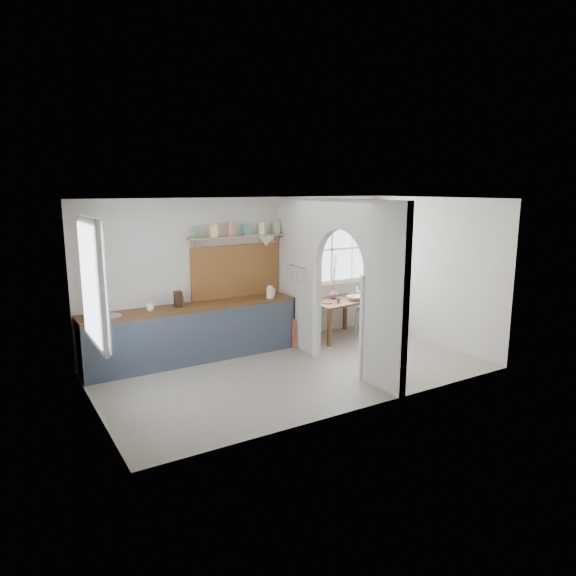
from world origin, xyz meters
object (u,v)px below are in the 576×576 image
vase (334,293)px  kettle (270,292)px  chair_left (300,318)px  dining_table (338,319)px  chair_right (369,309)px

vase → kettle: bearing=-175.8°
chair_left → dining_table: bearing=82.2°
chair_left → chair_right: bearing=85.7°
dining_table → vase: (0.04, 0.18, 0.45)m
chair_left → kettle: (-0.61, 0.01, 0.54)m
dining_table → vase: size_ratio=5.93×
dining_table → chair_left: 0.80m
dining_table → chair_right: chair_right is taller
chair_left → chair_right: (1.58, -0.02, -0.04)m
dining_table → kettle: size_ratio=5.43×
chair_left → kettle: size_ratio=4.45×
chair_left → vase: size_ratio=4.87×
dining_table → kettle: bearing=169.9°
kettle → chair_right: bearing=-22.1°
dining_table → chair_right: size_ratio=1.32×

